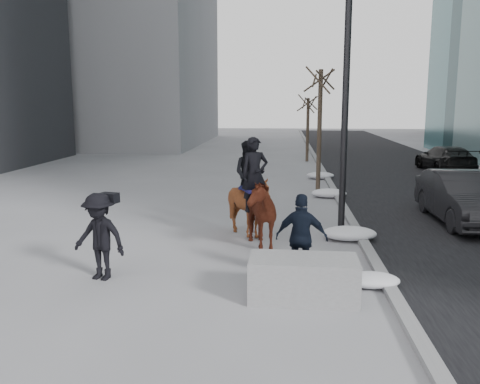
# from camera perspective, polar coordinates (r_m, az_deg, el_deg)

# --- Properties ---
(ground) EXTENTS (120.00, 120.00, 0.00)m
(ground) POSITION_cam_1_polar(r_m,az_deg,el_deg) (10.74, -0.55, -9.03)
(ground) COLOR gray
(ground) RESTS_ON ground
(road) EXTENTS (8.00, 90.00, 0.01)m
(road) POSITION_cam_1_polar(r_m,az_deg,el_deg) (21.28, 21.28, -0.13)
(road) COLOR black
(road) RESTS_ON ground
(curb) EXTENTS (0.25, 90.00, 0.12)m
(curb) POSITION_cam_1_polar(r_m,az_deg,el_deg) (20.50, 10.51, 0.18)
(curb) COLOR gray
(curb) RESTS_ON ground
(planter) EXTENTS (1.96, 1.01, 0.77)m
(planter) POSITION_cam_1_polar(r_m,az_deg,el_deg) (9.31, 7.12, -9.63)
(planter) COLOR gray
(planter) RESTS_ON ground
(car_near) EXTENTS (1.68, 4.62, 1.51)m
(car_near) POSITION_cam_1_polar(r_m,az_deg,el_deg) (16.22, 23.79, -0.60)
(car_near) COLOR black
(car_near) RESTS_ON ground
(car_far) EXTENTS (2.21, 4.76, 1.34)m
(car_far) POSITION_cam_1_polar(r_m,az_deg,el_deg) (27.98, 22.05, 3.49)
(car_far) COLOR black
(car_far) RESTS_ON ground
(tree_near) EXTENTS (1.20, 1.20, 5.32)m
(tree_near) POSITION_cam_1_polar(r_m,az_deg,el_deg) (20.72, 8.93, 7.58)
(tree_near) COLOR #382821
(tree_near) RESTS_ON ground
(tree_far) EXTENTS (1.20, 1.20, 4.18)m
(tree_far) POSITION_cam_1_polar(r_m,az_deg,el_deg) (30.78, 7.61, 7.31)
(tree_far) COLOR #332A1E
(tree_far) RESTS_ON ground
(mounted_left) EXTENTS (1.62, 2.28, 2.68)m
(mounted_left) POSITION_cam_1_polar(r_m,az_deg,el_deg) (12.40, 1.61, -1.65)
(mounted_left) COLOR #46180E
(mounted_left) RESTS_ON ground
(mounted_right) EXTENTS (1.48, 1.63, 2.52)m
(mounted_right) POSITION_cam_1_polar(r_m,az_deg,el_deg) (13.36, 1.01, -0.74)
(mounted_right) COLOR #522610
(mounted_right) RESTS_ON ground
(feeder) EXTENTS (1.08, 0.93, 1.75)m
(feeder) POSITION_cam_1_polar(r_m,az_deg,el_deg) (10.12, 6.93, -5.11)
(feeder) COLOR black
(feeder) RESTS_ON ground
(camera_crew) EXTENTS (1.27, 0.93, 1.75)m
(camera_crew) POSITION_cam_1_polar(r_m,az_deg,el_deg) (10.50, -15.50, -4.80)
(camera_crew) COLOR black
(camera_crew) RESTS_ON ground
(lamppost) EXTENTS (0.25, 1.27, 9.09)m
(lamppost) POSITION_cam_1_polar(r_m,az_deg,el_deg) (14.01, 12.02, 15.91)
(lamppost) COLOR black
(lamppost) RESTS_ON ground
(snow_piles) EXTENTS (1.39, 14.79, 0.35)m
(snow_piles) POSITION_cam_1_polar(r_m,az_deg,el_deg) (17.08, 10.62, -1.43)
(snow_piles) COLOR silver
(snow_piles) RESTS_ON ground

